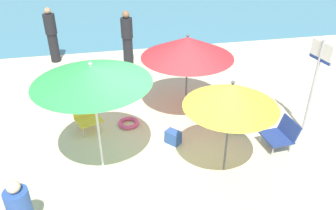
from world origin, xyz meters
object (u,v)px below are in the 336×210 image
at_px(person_c, 127,39).
at_px(warning_sign, 316,73).
at_px(swim_ring, 128,123).
at_px(beach_chair_a, 282,134).
at_px(beach_bag, 173,137).
at_px(beach_chair_b, 86,115).
at_px(person_a, 15,208).
at_px(umbrella_red, 187,47).
at_px(umbrella_yellow, 232,95).
at_px(beach_chair_c, 242,118).
at_px(person_b, 52,35).
at_px(umbrella_green, 92,74).

relative_size(person_c, warning_sign, 0.82).
bearing_deg(warning_sign, person_c, 120.19).
distance_m(person_c, swim_ring, 3.32).
relative_size(beach_chair_a, beach_bag, 2.06).
bearing_deg(beach_chair_b, person_a, -42.50).
bearing_deg(beach_chair_a, person_a, 9.07).
distance_m(umbrella_red, beach_chair_a, 2.56).
height_order(person_c, beach_bag, person_c).
height_order(swim_ring, beach_bag, beach_bag).
relative_size(umbrella_red, beach_chair_a, 3.32).
distance_m(umbrella_yellow, swim_ring, 2.76).
xyz_separation_m(beach_chair_c, person_b, (-4.11, 4.62, 0.53)).
height_order(umbrella_red, beach_chair_a, umbrella_red).
distance_m(umbrella_green, person_a, 2.16).
height_order(umbrella_green, person_a, umbrella_green).
height_order(beach_chair_a, beach_bag, beach_chair_a).
bearing_deg(warning_sign, person_a, -171.83).
xyz_separation_m(umbrella_red, umbrella_yellow, (0.15, -2.16, -0.02)).
xyz_separation_m(person_a, swim_ring, (1.78, 2.47, -0.43)).
relative_size(umbrella_green, warning_sign, 1.03).
relative_size(beach_chair_b, swim_ring, 1.49).
relative_size(umbrella_red, person_b, 1.22).
bearing_deg(umbrella_red, beach_chair_a, -49.95).
relative_size(beach_chair_c, beach_bag, 2.46).
xyz_separation_m(beach_chair_c, swim_ring, (-2.30, 0.64, -0.24)).
relative_size(umbrella_green, beach_chair_c, 2.85).
distance_m(umbrella_yellow, person_c, 5.18).
relative_size(umbrella_yellow, person_b, 1.08).
xyz_separation_m(swim_ring, beach_bag, (0.80, -0.82, 0.09)).
bearing_deg(beach_chair_b, person_c, 137.37).
relative_size(umbrella_red, person_a, 2.13).
height_order(umbrella_red, warning_sign, warning_sign).
distance_m(umbrella_green, person_c, 4.68).
xyz_separation_m(umbrella_yellow, warning_sign, (2.06, 0.87, -0.20)).
distance_m(person_c, warning_sign, 5.27).
height_order(beach_chair_b, beach_chair_c, beach_chair_b).
bearing_deg(person_c, umbrella_red, -18.30).
bearing_deg(person_b, beach_chair_c, -156.79).
bearing_deg(person_b, beach_bag, -169.87).
bearing_deg(beach_chair_b, person_b, 171.54).
distance_m(umbrella_yellow, beach_chair_b, 3.21).
bearing_deg(beach_bag, umbrella_green, -162.38).
bearing_deg(beach_chair_b, beach_bag, 40.53).
bearing_deg(beach_bag, umbrella_yellow, -53.66).
xyz_separation_m(umbrella_green, person_a, (-1.19, -1.20, -1.35)).
height_order(person_c, swim_ring, person_c).
relative_size(umbrella_green, swim_ring, 4.49).
relative_size(beach_chair_b, person_b, 0.41).
xyz_separation_m(person_c, swim_ring, (-0.34, -3.21, -0.77)).
distance_m(umbrella_green, person_b, 5.47).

